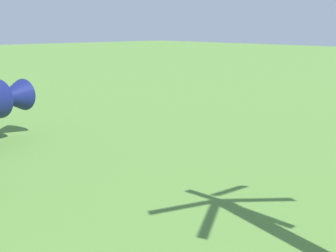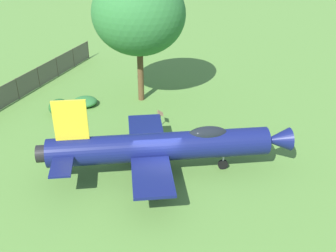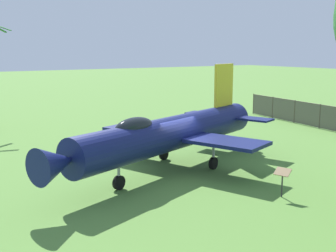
# 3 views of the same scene
# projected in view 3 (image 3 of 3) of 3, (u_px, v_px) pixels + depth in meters

# --- Properties ---
(ground_plane) EXTENTS (200.00, 200.00, 0.00)m
(ground_plane) POSITION_uv_depth(u_px,v_px,m) (173.00, 170.00, 20.75)
(ground_plane) COLOR #568438
(display_jet) EXTENTS (8.79, 13.94, 4.91)m
(display_jet) POSITION_uv_depth(u_px,v_px,m) (168.00, 134.00, 20.14)
(display_jet) COLOR #111951
(display_jet) RESTS_ON ground_plane
(info_plaque) EXTENTS (0.69, 0.57, 1.14)m
(info_plaque) POSITION_uv_depth(u_px,v_px,m) (282.00, 176.00, 16.76)
(info_plaque) COLOR #333333
(info_plaque) RESTS_ON ground_plane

